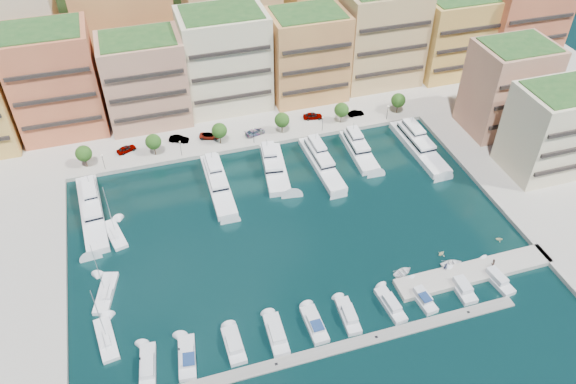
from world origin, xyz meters
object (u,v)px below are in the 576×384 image
cruiser_0 (148,368)px  cruiser_3 (276,335)px  cruiser_2 (234,345)px  car_2 (210,136)px  yacht_5 (358,148)px  sailboat_2 (115,235)px  person_0 (446,267)px  tree_2 (219,131)px  lamppost_0 (103,159)px  cruiser_7 (421,297)px  yacht_4 (321,161)px  lamppost_3 (323,121)px  tender_3 (499,239)px  tender_1 (441,253)px  yacht_3 (274,166)px  cruiser_1 (187,358)px  cruiser_6 (391,305)px  cruiser_8 (461,287)px  tree_0 (84,154)px  yacht_2 (217,181)px  tender_0 (403,272)px  car_1 (179,139)px  lamppost_2 (254,133)px  cruiser_5 (348,316)px  sailboat_1 (106,294)px  yacht_6 (418,144)px  yacht_0 (91,208)px  sailboat_0 (107,340)px  car_0 (126,149)px  lamppost_4 (388,110)px  car_4 (313,116)px  car_3 (255,132)px  person_1 (493,263)px  tree_5 (398,100)px  tender_2 (452,264)px  cruiser_9 (495,278)px  lamppost_1 (180,146)px  tree_4 (342,110)px  tree_3 (282,120)px

cruiser_0 → cruiser_3: same height
cruiser_2 → car_2: size_ratio=1.50×
yacht_5 → sailboat_2: sailboat_2 is taller
car_2 → person_0: bearing=-129.4°
tree_2 → lamppost_0: bearing=-175.3°
cruiser_7 → yacht_4: bearing=95.3°
lamppost_3 → person_0: bearing=-82.7°
tender_3 → tender_1: bearing=112.8°
yacht_3 → cruiser_1: (-28.00, -45.18, -0.64)m
cruiser_0 → cruiser_7: cruiser_7 is taller
cruiser_6 → tender_3: size_ratio=5.70×
cruiser_8 → cruiser_7: bearing=-179.9°
tree_0 → yacht_2: bearing=-27.6°
cruiser_1 → tender_0: bearing=8.8°
cruiser_2 → car_1: bearing=89.8°
tree_0 → lamppost_2: bearing=-3.3°
cruiser_3 → cruiser_5: (13.38, 0.01, 0.00)m
yacht_5 → cruiser_7: yacht_5 is taller
cruiser_3 → car_2: bearing=89.7°
cruiser_5 → sailboat_1: bearing=156.2°
yacht_6 → cruiser_1: yacht_6 is taller
yacht_0 → yacht_5: size_ratio=1.44×
cruiser_7 → tender_1: cruiser_7 is taller
yacht_4 → cruiser_0: size_ratio=2.32×
yacht_0 → sailboat_0: 34.61m
yacht_6 → cruiser_8: (-12.98, -43.08, -0.66)m
yacht_6 → car_0: (-69.16, 18.26, 0.59)m
cruiser_3 → sailboat_0: 29.23m
lamppost_4 → car_4: size_ratio=0.84×
tree_2 → car_3: tree_2 is taller
sailboat_2 → person_1: 75.70m
cruiser_6 → yacht_6: bearing=57.6°
tree_5 → tender_2: (-13.09, -52.36, -4.30)m
yacht_0 → cruiser_0: (7.26, -42.31, -0.66)m
cruiser_0 → cruiser_9: same height
tree_0 → car_4: (57.53, 3.80, -2.89)m
yacht_6 → tender_1: (-12.16, -34.26, -0.77)m
cruiser_7 → tender_1: bearing=44.3°
sailboat_0 → yacht_5: bearing=31.4°
lamppost_0 → lamppost_3: (54.00, 0.00, 0.00)m
lamppost_1 → car_3: lamppost_1 is taller
sailboat_1 → tree_0: bearing=92.7°
lamppost_2 → lamppost_3: 18.00m
yacht_6 → person_0: 41.19m
tree_4 → yacht_5: tree_4 is taller
cruiser_2 → person_1: 51.67m
yacht_6 → tender_1: 36.36m
yacht_3 → cruiser_5: yacht_3 is taller
tree_3 → tender_0: (8.89, -51.49, -4.33)m
tree_0 → car_2: 30.16m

